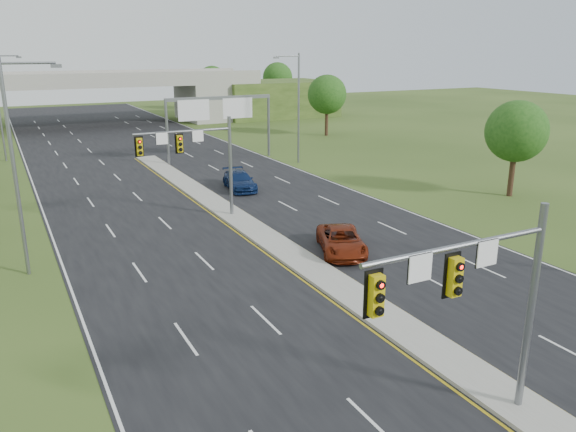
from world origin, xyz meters
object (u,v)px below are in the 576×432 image
at_px(signal_mast_near, 483,290).
at_px(car_far_a, 341,241).
at_px(sign_gantry, 218,110).
at_px(car_far_b, 239,181).
at_px(overpass, 96,102).
at_px(signal_mast_far, 199,153).

height_order(signal_mast_near, car_far_a, signal_mast_near).
distance_m(sign_gantry, car_far_b, 14.03).
bearing_deg(car_far_b, sign_gantry, 85.01).
relative_size(car_far_a, car_far_b, 1.01).
relative_size(overpass, car_far_a, 15.50).
height_order(car_far_a, car_far_b, car_far_b).
bearing_deg(overpass, car_far_b, -85.79).
xyz_separation_m(signal_mast_far, car_far_a, (5.09, -9.79, -3.99)).
xyz_separation_m(sign_gantry, car_far_a, (-3.85, -29.79, -4.50)).
distance_m(overpass, car_far_b, 48.21).
relative_size(signal_mast_near, sign_gantry, 0.60).
bearing_deg(car_far_a, overpass, 115.28).
bearing_deg(car_far_a, signal_mast_far, 140.26).
distance_m(car_far_a, car_far_b, 16.88).
bearing_deg(overpass, car_far_a, -87.50).
distance_m(signal_mast_far, overpass, 55.13).
relative_size(signal_mast_far, car_far_a, 1.36).
bearing_deg(car_far_a, car_far_b, 110.40).
bearing_deg(signal_mast_far, sign_gantry, 65.89).
xyz_separation_m(signal_mast_near, car_far_b, (5.79, 32.07, -3.96)).
relative_size(signal_mast_near, overpass, 0.09).
bearing_deg(car_far_a, sign_gantry, 105.41).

